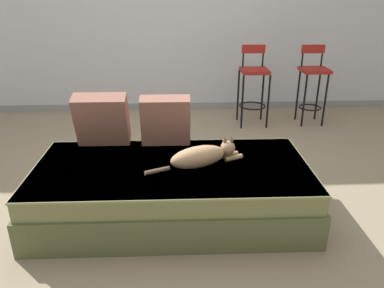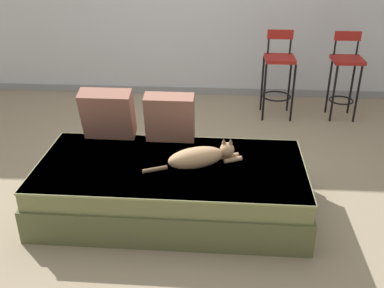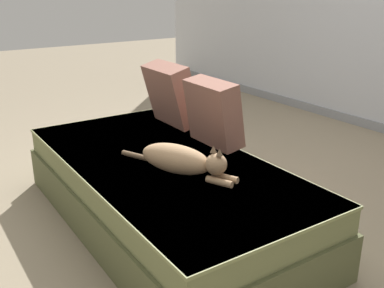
# 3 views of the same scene
# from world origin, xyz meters

# --- Properties ---
(ground_plane) EXTENTS (16.00, 16.00, 0.00)m
(ground_plane) POSITION_xyz_m (0.00, 0.00, 0.00)
(ground_plane) COLOR gray
(ground_plane) RESTS_ON ground
(wall_back_panel) EXTENTS (8.00, 0.10, 2.60)m
(wall_back_panel) POSITION_xyz_m (0.00, 2.25, 1.30)
(wall_back_panel) COLOR silver
(wall_back_panel) RESTS_ON ground
(wall_baseboard_trim) EXTENTS (8.00, 0.02, 0.09)m
(wall_baseboard_trim) POSITION_xyz_m (0.00, 2.20, 0.04)
(wall_baseboard_trim) COLOR gray
(wall_baseboard_trim) RESTS_ON ground
(couch) EXTENTS (2.01, 1.00, 0.40)m
(couch) POSITION_xyz_m (0.00, -0.40, 0.21)
(couch) COLOR brown
(couch) RESTS_ON ground
(throw_pillow_corner) EXTENTS (0.41, 0.25, 0.43)m
(throw_pillow_corner) POSITION_xyz_m (-0.55, -0.01, 0.62)
(throw_pillow_corner) COLOR #936051
(throw_pillow_corner) RESTS_ON couch
(throw_pillow_middle) EXTENTS (0.39, 0.21, 0.41)m
(throw_pillow_middle) POSITION_xyz_m (-0.05, -0.01, 0.61)
(throw_pillow_middle) COLOR #936051
(throw_pillow_middle) RESTS_ON couch
(cat) EXTENTS (0.72, 0.35, 0.19)m
(cat) POSITION_xyz_m (0.22, -0.42, 0.48)
(cat) COLOR tan
(cat) RESTS_ON couch
(bar_stool_near_window) EXTENTS (0.33, 0.33, 0.95)m
(bar_stool_near_window) POSITION_xyz_m (0.98, 1.57, 0.53)
(bar_stool_near_window) COLOR black
(bar_stool_near_window) RESTS_ON ground
(bar_stool_by_doorway) EXTENTS (0.32, 0.32, 0.94)m
(bar_stool_by_doorway) POSITION_xyz_m (1.71, 1.57, 0.55)
(bar_stool_by_doorway) COLOR black
(bar_stool_by_doorway) RESTS_ON ground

